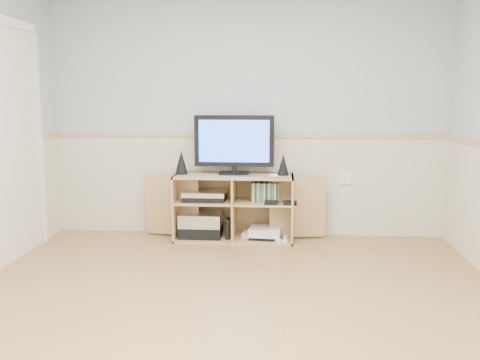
{
  "coord_description": "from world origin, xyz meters",
  "views": [
    {
      "loc": [
        0.35,
        -3.18,
        1.42
      ],
      "look_at": [
        0.01,
        1.2,
        0.73
      ],
      "focal_mm": 40.0,
      "sensor_mm": 36.0,
      "label": 1
    }
  ],
  "objects_px": {
    "media_cabinet": "(234,206)",
    "game_consoles": "(264,233)",
    "keyboard": "(245,177)",
    "monitor": "(234,143)"
  },
  "relations": [
    {
      "from": "monitor",
      "to": "game_consoles",
      "type": "xyz_separation_m",
      "value": [
        0.3,
        -0.06,
        -0.9
      ]
    },
    {
      "from": "media_cabinet",
      "to": "keyboard",
      "type": "bearing_deg",
      "value": -57.8
    },
    {
      "from": "keyboard",
      "to": "game_consoles",
      "type": "xyz_separation_m",
      "value": [
        0.18,
        0.13,
        -0.59
      ]
    },
    {
      "from": "game_consoles",
      "to": "media_cabinet",
      "type": "bearing_deg",
      "value": 167.68
    },
    {
      "from": "keyboard",
      "to": "game_consoles",
      "type": "height_order",
      "value": "keyboard"
    },
    {
      "from": "media_cabinet",
      "to": "monitor",
      "type": "xyz_separation_m",
      "value": [
        0.0,
        -0.01,
        0.63
      ]
    },
    {
      "from": "media_cabinet",
      "to": "game_consoles",
      "type": "height_order",
      "value": "media_cabinet"
    },
    {
      "from": "keyboard",
      "to": "game_consoles",
      "type": "relative_size",
      "value": 0.63
    },
    {
      "from": "monitor",
      "to": "keyboard",
      "type": "bearing_deg",
      "value": -57.09
    },
    {
      "from": "media_cabinet",
      "to": "keyboard",
      "type": "height_order",
      "value": "keyboard"
    }
  ]
}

